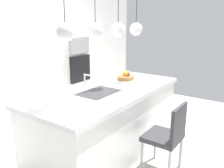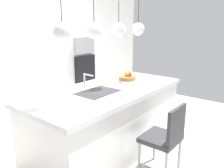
# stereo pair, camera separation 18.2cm
# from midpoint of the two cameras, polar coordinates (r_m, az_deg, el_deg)

# --- Properties ---
(floor) EXTENTS (6.60, 6.60, 0.00)m
(floor) POSITION_cam_midpoint_polar(r_m,az_deg,el_deg) (3.59, 0.46, -15.93)
(floor) COLOR #BCB7AD
(floor) RESTS_ON ground
(back_wall) EXTENTS (6.00, 0.10, 2.60)m
(back_wall) POSITION_cam_midpoint_polar(r_m,az_deg,el_deg) (4.35, -16.94, 7.07)
(back_wall) COLOR white
(back_wall) RESTS_ON ground
(kitchen_island) EXTENTS (2.38, 1.08, 0.95)m
(kitchen_island) POSITION_cam_midpoint_polar(r_m,az_deg,el_deg) (3.37, 0.48, -8.95)
(kitchen_island) COLOR white
(kitchen_island) RESTS_ON ground
(sink_basin) EXTENTS (0.56, 0.40, 0.02)m
(sink_basin) POSITION_cam_midpoint_polar(r_m,az_deg,el_deg) (3.07, -1.84, -2.10)
(sink_basin) COLOR #2D2D30
(sink_basin) RESTS_ON kitchen_island
(faucet) EXTENTS (0.02, 0.17, 0.22)m
(faucet) POSITION_cam_midpoint_polar(r_m,az_deg,el_deg) (3.17, -4.79, 1.16)
(faucet) COLOR silver
(faucet) RESTS_ON kitchen_island
(fruit_bowl) EXTENTS (0.28, 0.28, 0.16)m
(fruit_bowl) POSITION_cam_midpoint_polar(r_m,az_deg,el_deg) (3.74, 5.20, 1.72)
(fruit_bowl) COLOR #9E6B38
(fruit_bowl) RESTS_ON kitchen_island
(microwave) EXTENTS (0.54, 0.08, 0.34)m
(microwave) POSITION_cam_midpoint_polar(r_m,az_deg,el_deg) (5.00, -5.80, 9.45)
(microwave) COLOR #9E9EA3
(microwave) RESTS_ON back_wall
(oven) EXTENTS (0.56, 0.08, 0.56)m
(oven) POSITION_cam_midpoint_polar(r_m,az_deg,el_deg) (5.07, -5.66, 3.82)
(oven) COLOR black
(oven) RESTS_ON back_wall
(chair_near) EXTENTS (0.44, 0.42, 0.90)m
(chair_near) POSITION_cam_midpoint_polar(r_m,az_deg,el_deg) (2.97, 14.78, -12.19)
(chair_near) COLOR #333338
(chair_near) RESTS_ON ground
(pendant_light_left) EXTENTS (0.20, 0.20, 0.80)m
(pendant_light_left) POSITION_cam_midpoint_polar(r_m,az_deg,el_deg) (2.55, -10.06, 12.49)
(pendant_light_left) COLOR silver
(pendant_light_center_left) EXTENTS (0.20, 0.20, 0.80)m
(pendant_light_center_left) POSITION_cam_midpoint_polar(r_m,az_deg,el_deg) (2.90, -2.56, 12.93)
(pendant_light_center_left) COLOR silver
(pendant_light_center_right) EXTENTS (0.20, 0.20, 0.80)m
(pendant_light_center_right) POSITION_cam_midpoint_polar(r_m,az_deg,el_deg) (3.29, 3.27, 13.13)
(pendant_light_center_right) COLOR silver
(pendant_light_right) EXTENTS (0.20, 0.20, 0.80)m
(pendant_light_right) POSITION_cam_midpoint_polar(r_m,az_deg,el_deg) (3.70, 7.84, 13.19)
(pendant_light_right) COLOR silver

